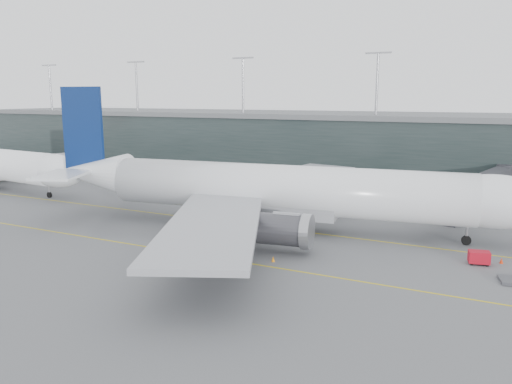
% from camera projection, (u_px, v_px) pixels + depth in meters
% --- Properties ---
extents(ground, '(320.00, 320.00, 0.00)m').
position_uv_depth(ground, '(271.00, 221.00, 79.24)').
color(ground, '#515256').
rests_on(ground, ground).
extents(taxiline_a, '(160.00, 0.25, 0.02)m').
position_uv_depth(taxiline_a, '(260.00, 226.00, 75.71)').
color(taxiline_a, gold).
rests_on(taxiline_a, ground).
extents(taxiline_b, '(160.00, 0.25, 0.02)m').
position_uv_depth(taxiline_b, '(204.00, 256.00, 61.59)').
color(taxiline_b, gold).
rests_on(taxiline_b, ground).
extents(taxiline_lead_main, '(0.25, 60.00, 0.02)m').
position_uv_depth(taxiline_lead_main, '(339.00, 200.00, 94.71)').
color(taxiline_lead_main, gold).
rests_on(taxiline_lead_main, ground).
extents(taxiline_lead_adj, '(0.25, 60.00, 0.02)m').
position_uv_depth(taxiline_lead_adj, '(40.00, 172.00, 129.26)').
color(taxiline_lead_adj, gold).
rests_on(taxiline_lead_adj, ground).
extents(terminal, '(240.00, 36.00, 29.00)m').
position_uv_depth(terminal, '(364.00, 143.00, 128.95)').
color(terminal, '#1E2A29').
rests_on(terminal, ground).
extents(main_aircraft, '(74.82, 69.75, 20.98)m').
position_uv_depth(main_aircraft, '(280.00, 190.00, 73.18)').
color(main_aircraft, white).
rests_on(main_aircraft, ground).
extents(jet_bridge, '(12.20, 43.57, 6.08)m').
position_uv_depth(jet_bridge, '(470.00, 184.00, 86.19)').
color(jet_bridge, '#303035').
rests_on(jet_bridge, ground).
extents(gse_cart, '(2.59, 1.92, 1.59)m').
position_uv_depth(gse_cart, '(479.00, 257.00, 58.44)').
color(gse_cart, '#AD0C1C').
rests_on(gse_cart, ground).
extents(uld_a, '(2.10, 1.80, 1.68)m').
position_uv_depth(uld_a, '(269.00, 200.00, 90.56)').
color(uld_a, '#3C3C41').
rests_on(uld_a, ground).
extents(uld_b, '(2.13, 1.86, 1.67)m').
position_uv_depth(uld_b, '(280.00, 198.00, 92.02)').
color(uld_b, '#3C3C41').
rests_on(uld_b, ground).
extents(uld_c, '(2.74, 2.52, 2.01)m').
position_uv_depth(uld_c, '(293.00, 203.00, 87.60)').
color(uld_c, '#3C3C41').
rests_on(uld_c, ground).
extents(cone_nose, '(0.43, 0.43, 0.69)m').
position_uv_depth(cone_nose, '(501.00, 261.00, 58.86)').
color(cone_nose, red).
rests_on(cone_nose, ground).
extents(cone_wing_stbd, '(0.42, 0.42, 0.66)m').
position_uv_depth(cone_wing_stbd, '(273.00, 259.00, 59.48)').
color(cone_wing_stbd, orange).
rests_on(cone_wing_stbd, ground).
extents(cone_wing_port, '(0.44, 0.44, 0.70)m').
position_uv_depth(cone_wing_port, '(346.00, 211.00, 84.19)').
color(cone_wing_port, '#CF430B').
rests_on(cone_wing_port, ground).
extents(cone_tail, '(0.49, 0.49, 0.78)m').
position_uv_depth(cone_tail, '(178.00, 228.00, 73.15)').
color(cone_tail, red).
rests_on(cone_tail, ground).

